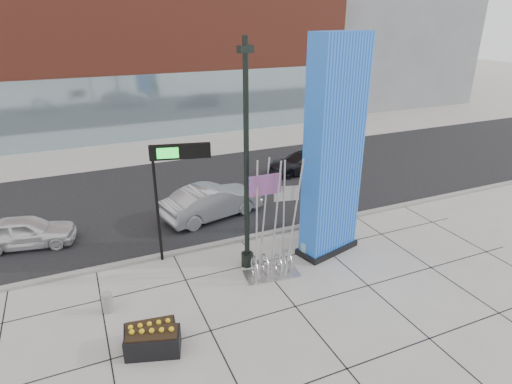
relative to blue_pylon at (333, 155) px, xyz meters
name	(u,v)px	position (x,y,z in m)	size (l,w,h in m)	color
ground	(257,297)	(-4.00, -1.81, -4.16)	(160.00, 160.00, 0.00)	#9E9991
street_asphalt	(183,195)	(-4.00, 8.19, -4.15)	(80.00, 12.00, 0.02)	black
curb_edge	(219,244)	(-4.00, 2.19, -4.10)	(80.00, 0.30, 0.12)	gray
tower_podium	(139,61)	(-3.00, 25.19, 1.34)	(34.00, 10.00, 11.00)	brown
tower_glass_front	(154,107)	(-3.00, 20.39, -1.66)	(34.00, 0.60, 5.00)	#8CA5B2
building_grey_parking	(354,16)	(22.00, 30.19, 4.84)	(20.00, 18.00, 18.00)	slate
blue_pylon	(333,155)	(0.00, 0.00, 0.00)	(2.79, 1.78, 8.61)	blue
lamp_post	(247,183)	(-3.50, 0.25, -0.67)	(0.57, 0.47, 8.51)	black
public_art_sculpture	(272,247)	(-2.90, -0.74, -2.95)	(2.13, 1.23, 4.62)	#BBBDC0
concrete_bollard	(107,302)	(-8.81, -0.53, -3.81)	(0.36, 0.36, 0.70)	gray
overhead_street_sign	(175,161)	(-5.67, 1.99, -0.08)	(2.23, 0.68, 4.76)	black
round_planter_east	(318,202)	(0.60, 1.79, -2.83)	(1.13, 1.13, 2.82)	#85B4B3
round_planter_mid	(311,231)	(-0.80, -0.01, -3.10)	(0.89, 0.89, 2.23)	#85B4B3
round_planter_west	(324,229)	(-0.20, -0.01, -3.12)	(0.88, 0.88, 2.20)	#85B4B3
box_planter_north	(151,334)	(-7.80, -2.66, -3.78)	(1.58, 0.94, 0.82)	black
box_planter_south	(153,341)	(-7.80, -3.01, -3.77)	(1.72, 1.20, 0.86)	black
car_white_west	(26,232)	(-11.46, 5.36, -3.50)	(1.57, 3.89, 1.33)	white
car_silver_mid	(212,202)	(-3.38, 4.92, -3.35)	(1.71, 4.89, 1.61)	#989A9F
car_dark_east	(303,162)	(3.75, 8.78, -3.50)	(1.83, 4.51, 1.31)	black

